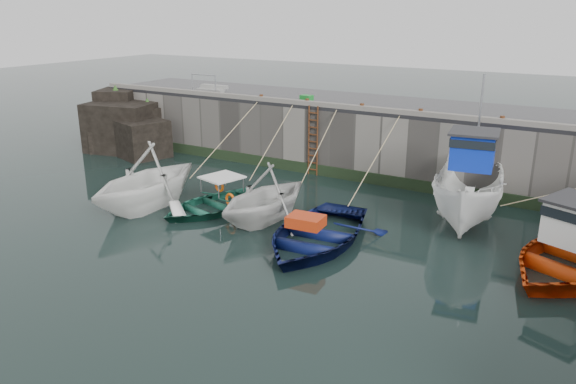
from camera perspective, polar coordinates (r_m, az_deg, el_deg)
The scene contains 23 objects.
ground at distance 17.24m, azimuth -7.35°, elevation -7.20°, with size 120.00×120.00×0.00m, color black.
quay_back at distance 27.17m, azimuth 8.88°, elevation 5.52°, with size 30.00×5.00×3.00m, color slate.
road_back at distance 26.88m, azimuth 9.04°, elevation 8.81°, with size 30.00×5.00×0.16m, color black.
kerb_back at distance 24.71m, azimuth 7.00°, elevation 8.51°, with size 30.00×0.30×0.20m, color slate.
algae_back at distance 25.21m, azimuth 6.56°, elevation 1.69°, with size 30.00×0.08×0.50m, color black.
rock_outcrop at distance 31.69m, azimuth -15.97°, elevation 6.39°, with size 5.85×4.24×3.41m.
ladder at distance 25.68m, azimuth 2.55°, elevation 5.20°, with size 0.51×0.08×3.20m.
boat_near_white at distance 22.50m, azimuth -13.98°, elevation -1.45°, with size 4.62×5.35×2.82m, color white.
boat_near_white_rope at distance 25.99m, azimuth -6.52°, elevation 1.63°, with size 0.04×5.42×3.10m, color tan, non-canonical shape.
boat_near_blue at distance 21.70m, azimuth -7.65°, elevation -1.79°, with size 3.15×4.42×0.91m, color #185542.
boat_near_blue_rope at distance 25.09m, azimuth -1.51°, elevation 1.13°, with size 0.04×4.57×3.10m, color tan, non-canonical shape.
boat_near_blacktrim at distance 20.53m, azimuth -2.35°, elevation -2.82°, with size 3.90×4.52×2.38m, color silver.
boat_near_blacktrim_rope at distance 24.05m, azimuth 3.23°, elevation 0.35°, with size 0.04×4.46×3.10m, color tan, non-canonical shape.
boat_near_navy at distance 18.56m, azimuth 2.80°, elevation -5.16°, with size 4.01×5.61×1.16m, color #0A1241.
boat_near_navy_rope at distance 22.63m, azimuth 8.49°, elevation -0.98°, with size 0.04×5.25×3.10m, color tan, non-canonical shape.
boat_far_white at distance 21.23m, azimuth 17.96°, elevation -0.01°, with size 3.30×6.67×5.47m.
fish_crate at distance 27.02m, azimuth 1.90°, elevation 9.53°, with size 0.54×0.41×0.27m, color #167E26.
railing at distance 30.12m, azimuth -7.75°, elevation 10.40°, with size 1.60×1.05×1.00m.
bollard_a at distance 27.15m, azimuth -2.73°, elevation 9.57°, with size 0.18×0.18×0.28m, color #3F1E0F.
bollard_b at distance 25.88m, azimuth 1.97°, elevation 9.16°, with size 0.18×0.18×0.28m, color #3F1E0F.
bollard_c at distance 24.71m, azimuth 7.53°, elevation 8.59°, with size 0.18×0.18×0.28m, color #3F1E0F.
bollard_d at distance 23.83m, azimuth 13.32°, elevation 7.91°, with size 0.18×0.18×0.28m, color #3F1E0F.
bollard_e at distance 23.10m, azimuth 20.93°, elevation 6.89°, with size 0.18×0.18×0.28m, color #3F1E0F.
Camera 1 is at (9.75, -12.18, 7.34)m, focal length 35.00 mm.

